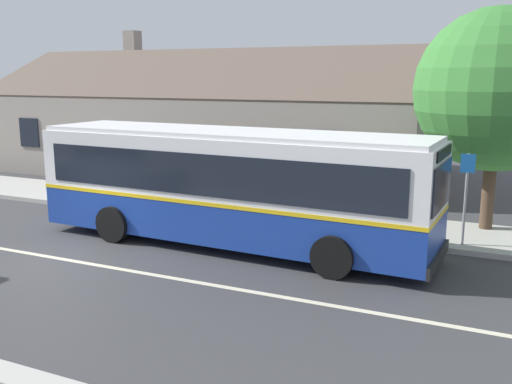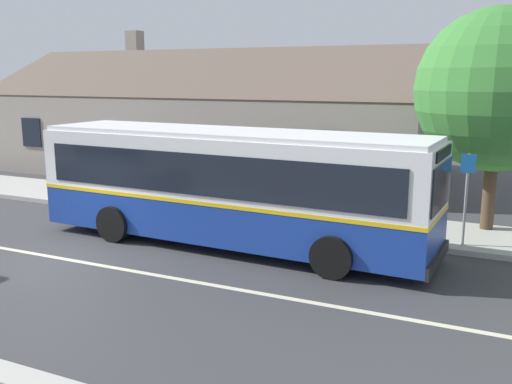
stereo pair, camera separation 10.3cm
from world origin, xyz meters
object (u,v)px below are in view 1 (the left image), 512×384
(bench_by_building, at_px, (118,188))
(bench_down_street, at_px, (212,196))
(transit_bus, at_px, (230,184))
(bus_stop_sign, at_px, (466,189))
(street_tree_primary, at_px, (496,95))

(bench_by_building, distance_m, bench_down_street, 3.70)
(transit_bus, xyz_separation_m, bench_by_building, (-5.88, 2.73, -1.08))
(bench_down_street, relative_size, bus_stop_sign, 0.77)
(bus_stop_sign, bearing_deg, bench_by_building, 176.88)
(transit_bus, distance_m, bench_by_building, 6.57)
(bus_stop_sign, bearing_deg, bench_down_street, 174.33)
(transit_bus, height_order, bench_by_building, transit_bus)
(bench_down_street, height_order, street_tree_primary, street_tree_primary)
(bench_down_street, xyz_separation_m, bus_stop_sign, (7.93, -0.79, 1.06))
(bench_by_building, height_order, street_tree_primary, street_tree_primary)
(bench_down_street, bearing_deg, bus_stop_sign, -5.67)
(bench_by_building, bearing_deg, street_tree_primary, 6.57)
(bench_down_street, distance_m, street_tree_primary, 9.11)
(bench_down_street, xyz_separation_m, street_tree_primary, (8.37, 1.24, 3.38))
(bench_down_street, bearing_deg, bench_by_building, -177.64)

